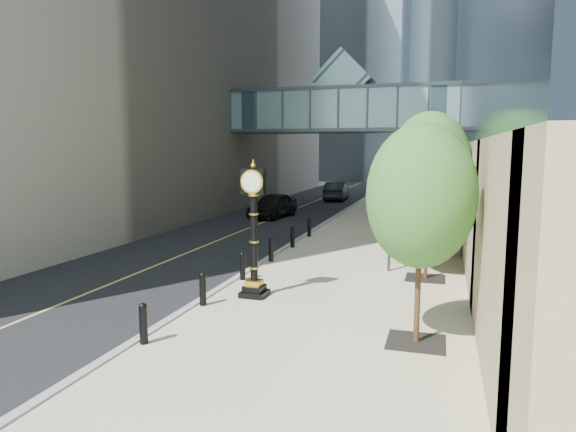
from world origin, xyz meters
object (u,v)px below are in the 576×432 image
object	(u,v)px
car_far	(337,191)
street_clock	(254,239)
car_near	(273,205)
pedestrian	(448,236)

from	to	relation	value
car_far	street_clock	bearing A→B (deg)	92.98
car_near	car_far	size ratio (longest dim) A/B	0.97
car_near	car_far	xyz separation A→B (m)	(1.82, 13.19, -0.01)
street_clock	pedestrian	world-z (taller)	street_clock
street_clock	car_far	bearing A→B (deg)	98.83
pedestrian	car_near	size ratio (longest dim) A/B	0.32
pedestrian	car_near	distance (m)	15.18
street_clock	car_far	world-z (taller)	street_clock
car_near	pedestrian	bearing A→B (deg)	-33.69
car_near	car_far	distance (m)	13.32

